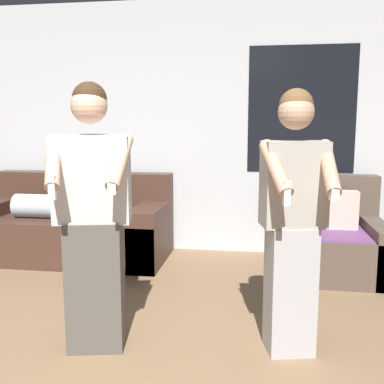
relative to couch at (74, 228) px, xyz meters
The scene contains 5 objects.
wall_back 1.60m from the couch, 24.15° to the left, with size 6.61×0.07×2.70m.
couch is the anchor object (origin of this frame).
armchair 2.67m from the couch, ahead, with size 0.85×0.94×0.90m.
person_left 2.12m from the couch, 63.03° to the right, with size 0.51×0.53×1.65m.
person_right 2.77m from the couch, 38.47° to the right, with size 0.45×0.51×1.61m.
Camera 1 is at (0.84, -1.68, 1.40)m, focal length 42.00 mm.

